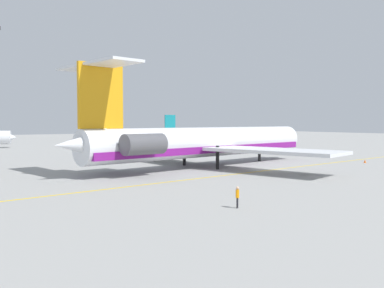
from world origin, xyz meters
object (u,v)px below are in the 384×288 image
at_px(airliner_mid_left, 132,136).
at_px(safety_cone_tail, 365,161).
at_px(main_jetliner, 200,142).
at_px(ground_crew_near_tail, 185,147).
at_px(ground_crew_near_nose, 237,194).

xyz_separation_m(airliner_mid_left, safety_cone_tail, (8.00, -70.18, -2.37)).
bearing_deg(airliner_mid_left, main_jetliner, 73.46).
height_order(main_jetliner, airliner_mid_left, main_jetliner).
xyz_separation_m(main_jetliner, safety_cone_tail, (26.43, -10.09, -3.53)).
bearing_deg(ground_crew_near_tail, main_jetliner, -167.10).
bearing_deg(airliner_mid_left, safety_cone_tail, 97.02).
bearing_deg(ground_crew_near_nose, airliner_mid_left, 130.17).
xyz_separation_m(main_jetliner, airliner_mid_left, (18.43, 60.09, -1.16)).
xyz_separation_m(airliner_mid_left, ground_crew_near_tail, (-2.51, -31.96, -1.52)).
distance_m(main_jetliner, ground_crew_near_nose, 30.21).
bearing_deg(safety_cone_tail, airliner_mid_left, 96.50).
relative_size(main_jetliner, airliner_mid_left, 1.60).
distance_m(ground_crew_near_tail, safety_cone_tail, 39.65).
distance_m(airliner_mid_left, ground_crew_near_nose, 92.44).
relative_size(ground_crew_near_nose, ground_crew_near_tail, 0.98).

